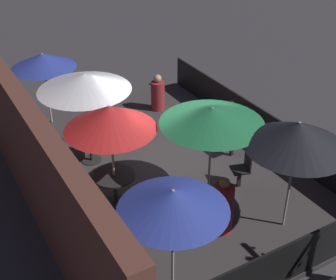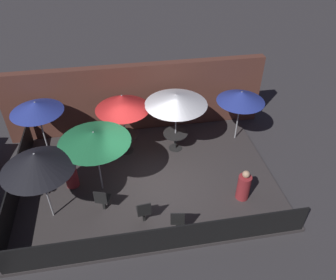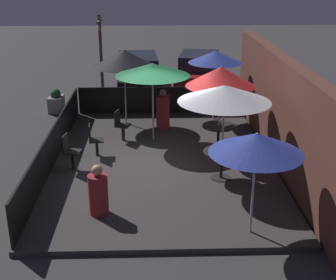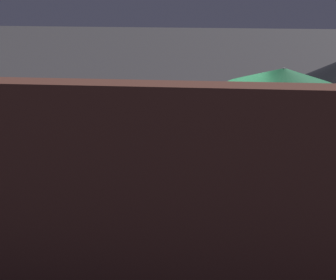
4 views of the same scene
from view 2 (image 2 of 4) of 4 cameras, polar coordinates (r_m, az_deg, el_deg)
The scene contains 18 objects.
ground_plane at distance 11.67m, azimuth -3.46°, elevation -6.99°, with size 60.00×60.00×0.00m, color #383538.
patio_deck at distance 11.63m, azimuth -3.47°, elevation -6.78°, with size 8.69×5.96×0.12m.
building_wall at distance 13.34m, azimuth -5.40°, elevation 7.19°, with size 10.29×0.36×2.92m.
fence_front at distance 9.31m, azimuth -1.27°, elevation -16.96°, with size 8.49×0.05×0.95m.
fence_side_left at distance 11.79m, azimuth -24.94°, elevation -6.81°, with size 0.05×5.76×0.95m.
patio_umbrella_0 at distance 11.53m, azimuth -7.98°, elevation 6.55°, with size 1.94×1.94×2.45m.
patio_umbrella_1 at distance 11.54m, azimuth 1.42°, elevation 7.13°, with size 2.24×2.24×2.41m.
patio_umbrella_2 at distance 10.01m, azimuth -12.78°, elevation 0.52°, with size 2.21×2.21×2.36m.
patio_umbrella_3 at distance 12.56m, azimuth 12.63°, elevation 7.39°, with size 1.81×1.81×2.12m.
patio_umbrella_4 at distance 9.53m, azimuth -21.97°, elevation -3.48°, with size 2.04×2.04×2.49m.
patio_umbrella_5 at distance 12.07m, azimuth -22.01°, elevation 5.35°, with size 1.81×1.81×2.35m.
dining_table_0 at distance 12.41m, azimuth -7.36°, elevation 0.32°, with size 0.93×0.93×0.76m.
dining_table_1 at distance 12.44m, azimuth 1.31°, elevation 0.69°, with size 0.93×0.93×0.73m.
patio_chair_0 at distance 10.38m, azimuth -11.39°, elevation -10.06°, with size 0.50×0.50×0.93m.
patio_chair_1 at distance 9.92m, azimuth -4.24°, elevation -12.22°, with size 0.43×0.43×0.92m.
patio_chair_2 at distance 9.65m, azimuth 1.66°, elevation -13.75°, with size 0.46×0.46×0.95m.
patron_0 at distance 10.85m, azimuth 13.05°, elevation -7.86°, with size 0.48×0.48×1.14m.
patron_1 at distance 11.38m, azimuth -16.64°, elevation -5.44°, with size 0.60×0.60×1.32m.
Camera 2 is at (-0.72, -8.28, 8.19)m, focal length 35.00 mm.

